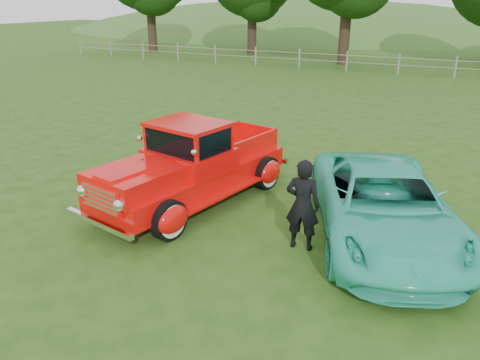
% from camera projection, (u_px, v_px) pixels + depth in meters
% --- Properties ---
extents(ground, '(140.00, 140.00, 0.00)m').
position_uv_depth(ground, '(214.00, 239.00, 8.58)').
color(ground, '#264A13').
rests_on(ground, ground).
extents(distant_hills, '(116.00, 60.00, 18.00)m').
position_uv_depth(distant_hills, '(405.00, 68.00, 61.75)').
color(distant_hills, '#386324').
rests_on(distant_hills, ground).
extents(fence_line, '(48.00, 0.12, 1.20)m').
position_uv_depth(fence_line, '(399.00, 64.00, 26.81)').
color(fence_line, gray).
rests_on(fence_line, ground).
extents(red_pickup, '(2.96, 5.24, 1.78)m').
position_uv_depth(red_pickup, '(192.00, 167.00, 9.92)').
color(red_pickup, black).
rests_on(red_pickup, ground).
extents(teal_sedan, '(3.86, 5.33, 1.35)m').
position_uv_depth(teal_sedan, '(384.00, 205.00, 8.37)').
color(teal_sedan, '#32CBAB').
rests_on(teal_sedan, ground).
extents(man, '(0.63, 0.45, 1.65)m').
position_uv_depth(man, '(303.00, 205.00, 8.02)').
color(man, black).
rests_on(man, ground).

